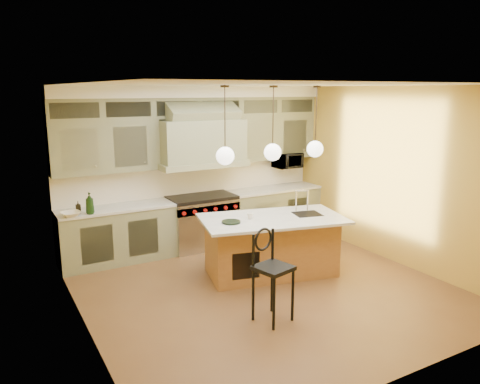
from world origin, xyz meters
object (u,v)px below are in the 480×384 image
range (202,221)px  counter_stool (271,269)px  microwave (287,160)px  kitchen_island (272,244)px

range → counter_stool: counter_stool is taller
range → microwave: bearing=3.1°
range → kitchen_island: 1.74m
range → microwave: size_ratio=2.21×
range → counter_stool: size_ratio=1.03×
range → counter_stool: bearing=-98.3°
kitchen_island → counter_stool: (-0.84, -1.27, 0.19)m
range → kitchen_island: kitchen_island is taller
range → microwave: microwave is taller
range → counter_stool: (-0.44, -2.97, 0.18)m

